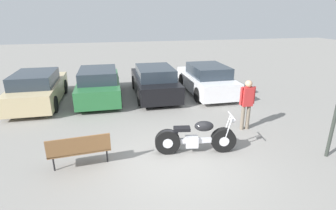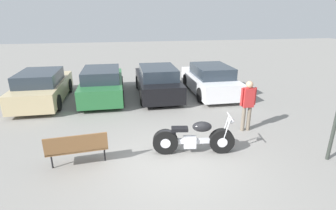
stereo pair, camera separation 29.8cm
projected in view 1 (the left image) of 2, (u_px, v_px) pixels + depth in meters
ground_plane at (179, 163)px, 6.74m from camera, size 60.00×60.00×0.00m
motorcycle at (195, 138)px, 7.13m from camera, size 2.23×0.75×1.07m
parked_car_champagne at (38, 89)px, 10.93m from camera, size 1.82×4.18×1.38m
parked_car_green at (99, 84)px, 11.57m from camera, size 1.82×4.18×1.38m
parked_car_black at (154, 82)px, 12.02m from camera, size 1.82×4.18×1.38m
parked_car_white at (206, 80)px, 12.42m from camera, size 1.82×4.18×1.38m
park_bench at (80, 148)px, 6.36m from camera, size 1.51×0.54×0.89m
person_standing at (247, 101)px, 8.39m from camera, size 0.52×0.22×1.66m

